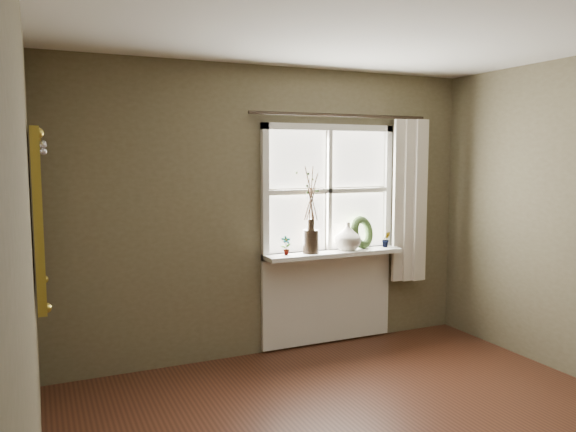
# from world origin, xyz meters

# --- Properties ---
(ceiling) EXTENTS (4.50, 4.50, 0.00)m
(ceiling) POSITION_xyz_m (0.00, 0.00, 2.60)
(ceiling) COLOR silver
(ceiling) RESTS_ON ground
(wall_back) EXTENTS (4.00, 0.10, 2.60)m
(wall_back) POSITION_xyz_m (0.00, 2.30, 1.30)
(wall_back) COLOR brown
(wall_back) RESTS_ON ground
(wall_left) EXTENTS (0.10, 4.50, 2.60)m
(wall_left) POSITION_xyz_m (-2.05, 0.00, 1.30)
(wall_left) COLOR brown
(wall_left) RESTS_ON ground
(window_frame) EXTENTS (1.36, 0.06, 1.24)m
(window_frame) POSITION_xyz_m (0.55, 2.23, 1.48)
(window_frame) COLOR silver
(window_frame) RESTS_ON wall_back
(window_sill) EXTENTS (1.36, 0.26, 0.04)m
(window_sill) POSITION_xyz_m (0.55, 2.12, 0.90)
(window_sill) COLOR silver
(window_sill) RESTS_ON wall_back
(window_apron) EXTENTS (1.36, 0.04, 0.88)m
(window_apron) POSITION_xyz_m (0.55, 2.23, 0.46)
(window_apron) COLOR silver
(window_apron) RESTS_ON ground
(dark_jug) EXTENTS (0.19, 0.19, 0.22)m
(dark_jug) POSITION_xyz_m (0.31, 2.12, 1.03)
(dark_jug) COLOR black
(dark_jug) RESTS_ON window_sill
(cream_vase) EXTENTS (0.26, 0.26, 0.26)m
(cream_vase) POSITION_xyz_m (0.70, 2.12, 1.05)
(cream_vase) COLOR beige
(cream_vase) RESTS_ON window_sill
(wreath) EXTENTS (0.35, 0.26, 0.33)m
(wreath) POSITION_xyz_m (0.88, 2.16, 1.04)
(wreath) COLOR #2A3E1B
(wreath) RESTS_ON window_sill
(potted_plant_left) EXTENTS (0.10, 0.07, 0.17)m
(potted_plant_left) POSITION_xyz_m (0.06, 2.12, 1.01)
(potted_plant_left) COLOR #2A3E1B
(potted_plant_left) RESTS_ON window_sill
(potted_plant_right) EXTENTS (0.10, 0.09, 0.15)m
(potted_plant_right) POSITION_xyz_m (1.13, 2.12, 1.00)
(potted_plant_right) COLOR #2A3E1B
(potted_plant_right) RESTS_ON window_sill
(curtain) EXTENTS (0.36, 0.12, 1.59)m
(curtain) POSITION_xyz_m (1.39, 2.13, 1.37)
(curtain) COLOR beige
(curtain) RESTS_ON wall_back
(curtain_rod) EXTENTS (1.84, 0.03, 0.03)m
(curtain_rod) POSITION_xyz_m (0.65, 2.17, 2.18)
(curtain_rod) COLOR black
(curtain_rod) RESTS_ON wall_back
(gilt_mirror) EXTENTS (0.10, 0.92, 1.10)m
(gilt_mirror) POSITION_xyz_m (-1.96, 1.52, 1.43)
(gilt_mirror) COLOR white
(gilt_mirror) RESTS_ON wall_left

